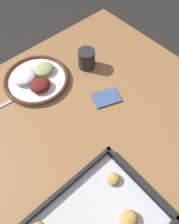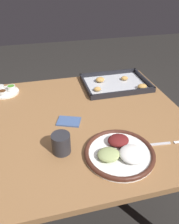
{
  "view_description": "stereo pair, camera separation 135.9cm",
  "coord_description": "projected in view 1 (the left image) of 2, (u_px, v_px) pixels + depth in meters",
  "views": [
    {
      "loc": [
        0.33,
        0.35,
        1.51
      ],
      "look_at": [
        0.02,
        0.0,
        0.78
      ],
      "focal_mm": 35.0,
      "sensor_mm": 36.0,
      "label": 1
    },
    {
      "loc": [
        -0.2,
        -0.9,
        1.41
      ],
      "look_at": [
        0.02,
        0.0,
        0.78
      ],
      "focal_mm": 35.0,
      "sensor_mm": 36.0,
      "label": 2
    }
  ],
  "objects": [
    {
      "name": "dinner_plate",
      "position": [
        36.0,
        79.0,
        0.97
      ],
      "size": [
        0.29,
        0.29,
        0.05
      ],
      "color": "white",
      "rests_on": "dining_table"
    },
    {
      "name": "ground_plane",
      "position": [
        92.0,
        170.0,
        1.53
      ],
      "size": [
        8.0,
        8.0,
        0.0
      ],
      "primitive_type": "plane",
      "color": "#282623"
    },
    {
      "name": "drinking_cup",
      "position": [
        87.0,
        59.0,
        1.0
      ],
      "size": [
        0.08,
        0.08,
        0.09
      ],
      "color": "#28282D",
      "rests_on": "dining_table"
    },
    {
      "name": "fork",
      "position": [
        1.0,
        106.0,
        0.91
      ],
      "size": [
        0.19,
        0.03,
        0.0
      ],
      "rotation": [
        0.0,
        0.0,
        -0.1
      ],
      "color": "silver",
      "rests_on": "dining_table"
    },
    {
      "name": "napkin",
      "position": [
        106.0,
        98.0,
        0.93
      ],
      "size": [
        0.14,
        0.12,
        0.01
      ],
      "color": "#3F598C",
      "rests_on": "dining_table"
    },
    {
      "name": "dining_table",
      "position": [
        93.0,
        125.0,
        0.99
      ],
      "size": [
        1.06,
        1.0,
        0.75
      ],
      "color": "olive",
      "rests_on": "ground_plane"
    }
  ]
}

